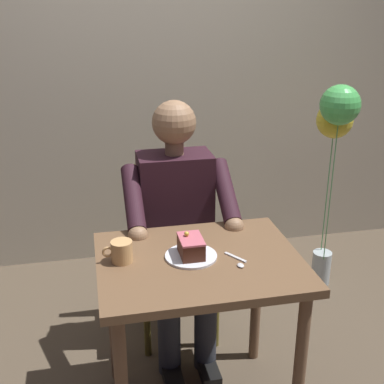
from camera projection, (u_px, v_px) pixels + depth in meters
cafe_rear_panel at (145, 36)px, 3.19m from camera, size 6.40×0.12×3.00m
dining_table at (199, 284)px, 2.07m from camera, size 0.82×0.65×0.75m
chair at (173, 241)px, 2.71m from camera, size 0.42×0.42×0.92m
seated_person at (178, 226)px, 2.49m from camera, size 0.53×0.58×1.29m
dessert_plate at (191, 256)px, 2.04m from camera, size 0.21×0.21×0.01m
cake_slice at (191, 246)px, 2.02m from camera, size 0.09×0.14×0.10m
coffee_cup at (121, 251)px, 1.99m from camera, size 0.12×0.09×0.09m
dessert_spoon at (238, 262)px, 2.00m from camera, size 0.07×0.14×0.01m
balloon_display at (335, 135)px, 2.89m from camera, size 0.26×0.34×1.29m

